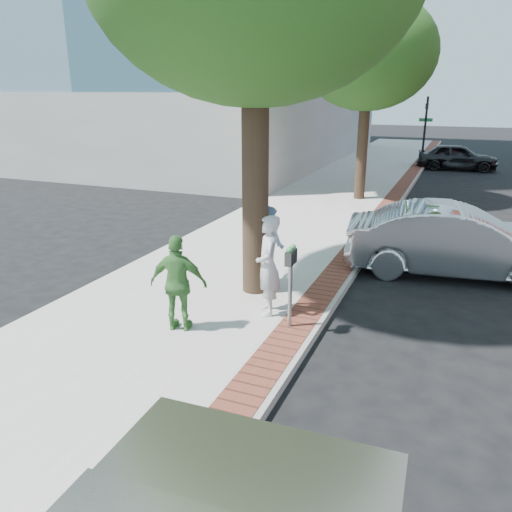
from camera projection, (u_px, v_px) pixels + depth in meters
The scene contains 13 objects.
ground at pixel (245, 342), 8.46m from camera, with size 120.00×120.00×0.00m, color black.
sidewalk at pixel (302, 221), 16.00m from camera, with size 5.00×60.00×0.15m, color #9E9991.
brick_strip at pixel (372, 226), 15.17m from camera, with size 0.60×60.00×0.01m, color brown.
curb at pixel (383, 229), 15.07m from camera, with size 0.10×60.00×0.15m, color gray.
office_base at pixel (197, 125), 31.86m from camera, with size 18.20×22.20×4.00m, color gray.
signal_near at pixel (425, 127), 26.72m from camera, with size 0.70×0.15×3.80m.
tree_far at pixel (368, 54), 17.50m from camera, with size 4.80×4.80×7.14m.
parking_meter at pixel (291, 269), 8.35m from camera, with size 0.12×0.32×1.47m.
person_gray at pixel (268, 266), 8.94m from camera, with size 0.67×0.44×1.84m, color #B9B8BE.
person_officer at pixel (268, 244), 10.50m from camera, with size 0.81×0.63×1.66m, color #86AAD0.
person_green at pixel (179, 284), 8.34m from camera, with size 0.98×0.41×1.67m, color #417D39.
sedan_silver at pixel (456, 241), 11.31m from camera, with size 1.70×4.89×1.61m, color silver.
bg_car at pixel (457, 157), 26.81m from camera, with size 1.66×4.11×1.40m, color black.
Camera 1 is at (3.08, -6.92, 4.04)m, focal length 35.00 mm.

